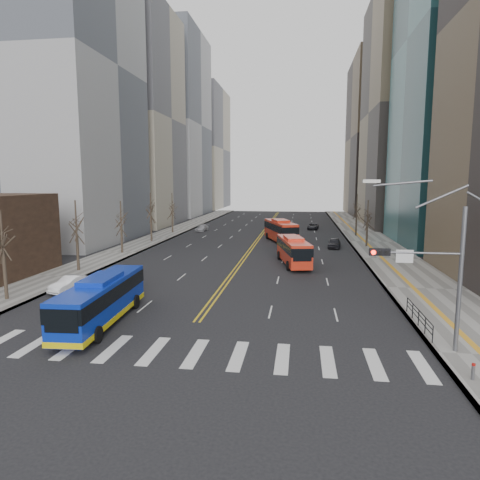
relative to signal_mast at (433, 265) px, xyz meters
name	(u,v)px	position (x,y,z in m)	size (l,w,h in m)	color
ground	(174,352)	(-13.77, -2.00, -4.86)	(220.00, 220.00, 0.00)	black
sidewalk_right	(372,242)	(3.73, 43.00, -4.78)	(7.00, 130.00, 0.15)	slate
sidewalk_left	(157,238)	(-30.27, 43.00, -4.78)	(5.00, 130.00, 0.15)	slate
crosswalk	(174,352)	(-13.77, -2.00, -4.85)	(26.70, 4.00, 0.01)	silver
centerline	(263,233)	(-13.77, 53.00, -4.85)	(0.55, 100.00, 0.01)	gold
office_towers	(270,109)	(-13.64, 66.51, 19.07)	(83.00, 134.00, 58.00)	gray
signal_mast	(433,265)	(0.00, 0.00, 0.00)	(5.37, 0.37, 9.39)	slate
pedestrian_railing	(419,315)	(0.53, 4.00, -4.03)	(0.06, 6.06, 1.02)	black
street_trees	(197,214)	(-20.94, 32.55, 0.02)	(35.20, 47.20, 7.60)	#2E231C
blue_bus	(102,299)	(-19.87, 2.00, -3.21)	(2.98, 10.81, 3.15)	#0B2AAD
red_bus_near	(293,249)	(-7.79, 23.85, -3.10)	(4.21, 10.08, 3.15)	red
red_bus_far	(280,229)	(-10.09, 41.67, -2.93)	(5.77, 11.10, 3.45)	red
car_white	(71,284)	(-26.27, 9.36, -4.20)	(1.38, 3.97, 1.31)	white
car_dark_mid	(334,243)	(-2.32, 36.75, -4.16)	(1.64, 4.07, 1.39)	black
car_silver	(202,228)	(-25.24, 53.73, -4.27)	(1.65, 4.07, 1.18)	#9E9DA2
car_dark_far	(313,226)	(-4.65, 59.54, -4.28)	(1.90, 4.12, 1.15)	black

